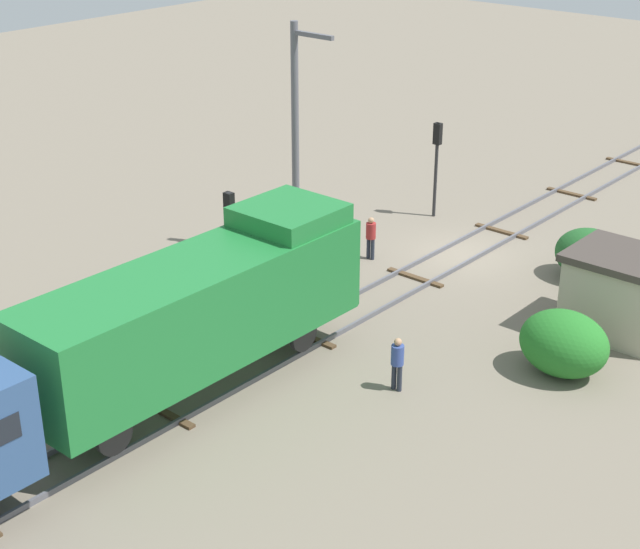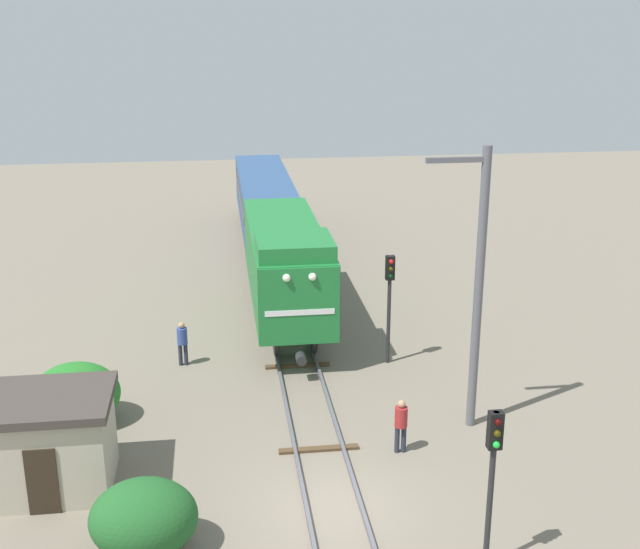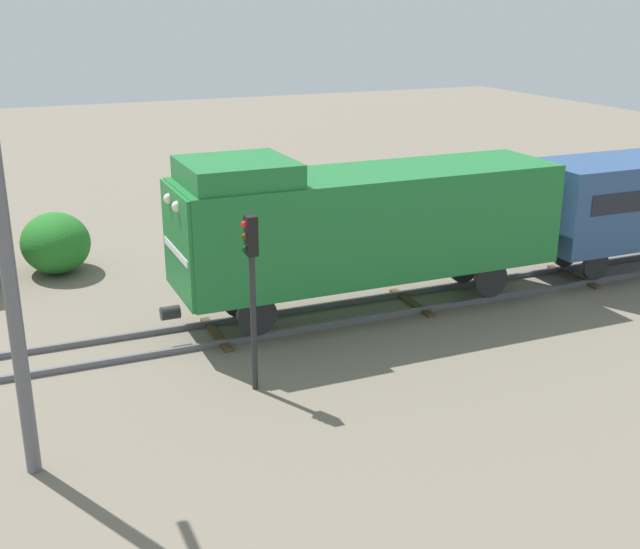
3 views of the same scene
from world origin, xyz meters
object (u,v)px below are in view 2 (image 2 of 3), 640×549
object	(u,v)px
passenger_car_leading	(265,198)
relay_hut	(50,441)
traffic_signal_mid	(390,289)
worker_by_signal	(182,340)
worker_near_track	(401,422)
traffic_signal_near	(493,462)
locomotive	(286,261)
catenary_mast	(477,285)

from	to	relation	value
passenger_car_leading	relay_hut	bearing A→B (deg)	-106.86
traffic_signal_mid	worker_by_signal	bearing A→B (deg)	174.12
worker_near_track	relay_hut	world-z (taller)	relay_hut
traffic_signal_near	worker_by_signal	size ratio (longest dim) A/B	2.40
locomotive	traffic_signal_near	xyz separation A→B (m)	(3.20, -16.31, 0.07)
relay_hut	locomotive	bearing A→B (deg)	56.67
traffic_signal_near	worker_near_track	size ratio (longest dim) A/B	2.40
locomotive	passenger_car_leading	bearing A→B (deg)	90.00
worker_by_signal	catenary_mast	world-z (taller)	catenary_mast
traffic_signal_near	worker_near_track	bearing A→B (deg)	98.37
traffic_signal_mid	relay_hut	world-z (taller)	traffic_signal_mid
catenary_mast	worker_by_signal	bearing A→B (deg)	147.47
locomotive	traffic_signal_mid	size ratio (longest dim) A/B	2.77
traffic_signal_mid	worker_near_track	size ratio (longest dim) A/B	2.46
locomotive	worker_near_track	size ratio (longest dim) A/B	6.82
passenger_car_leading	catenary_mast	distance (m)	23.47
worker_by_signal	worker_near_track	bearing A→B (deg)	-21.63
traffic_signal_mid	catenary_mast	distance (m)	5.58
worker_by_signal	traffic_signal_near	bearing A→B (deg)	-33.80
traffic_signal_mid	worker_by_signal	distance (m)	7.88
passenger_car_leading	traffic_signal_near	xyz separation A→B (m)	(3.20, -29.64, 0.32)
passenger_car_leading	traffic_signal_mid	distance (m)	18.11
passenger_car_leading	worker_by_signal	size ratio (longest dim) A/B	8.24
passenger_car_leading	traffic_signal_near	bearing A→B (deg)	-83.84
catenary_mast	relay_hut	size ratio (longest dim) A/B	2.54
passenger_car_leading	worker_near_track	xyz separation A→B (m)	(2.40, -24.20, -1.53)
catenary_mast	worker_near_track	bearing A→B (deg)	-151.76
worker_near_track	locomotive	bearing A→B (deg)	120.51
traffic_signal_near	worker_near_track	xyz separation A→B (m)	(-0.80, 5.44, -1.85)
worker_by_signal	catenary_mast	xyz separation A→B (m)	(9.14, -5.83, 3.71)
locomotive	traffic_signal_mid	distance (m)	5.60
passenger_car_leading	traffic_signal_mid	xyz separation A→B (m)	(3.40, -17.79, 0.38)
passenger_car_leading	traffic_signal_mid	size ratio (longest dim) A/B	3.35
traffic_signal_near	traffic_signal_mid	size ratio (longest dim) A/B	0.98
locomotive	worker_near_track	xyz separation A→B (m)	(2.40, -10.87, -1.78)
passenger_car_leading	relay_hut	size ratio (longest dim) A/B	4.00
relay_hut	worker_by_signal	bearing A→B (deg)	66.90
traffic_signal_mid	worker_near_track	distance (m)	6.77
catenary_mast	passenger_car_leading	bearing A→B (deg)	102.22
worker_near_track	relay_hut	xyz separation A→B (m)	(-9.90, -0.54, 0.40)
worker_near_track	catenary_mast	size ratio (longest dim) A/B	0.19
traffic_signal_mid	relay_hut	distance (m)	13.02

